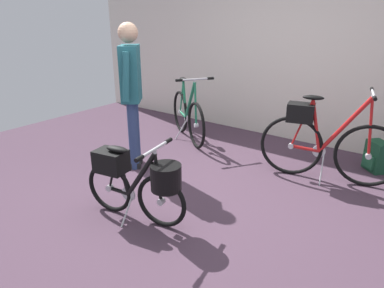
# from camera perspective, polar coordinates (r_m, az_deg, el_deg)

# --- Properties ---
(ground_plane) EXTENTS (7.40, 7.40, 0.00)m
(ground_plane) POSITION_cam_1_polar(r_m,az_deg,el_deg) (3.51, -0.12, -9.42)
(ground_plane) COLOR #473342
(back_wall) EXTENTS (7.40, 0.10, 3.04)m
(back_wall) POSITION_cam_1_polar(r_m,az_deg,el_deg) (5.17, 16.69, 17.20)
(back_wall) COLOR silver
(back_wall) RESTS_ON ground_plane
(folding_bike_foreground) EXTENTS (1.03, 0.53, 0.74)m
(folding_bike_foreground) POSITION_cam_1_polar(r_m,az_deg,el_deg) (3.08, -8.85, -5.77)
(folding_bike_foreground) COLOR black
(folding_bike_foreground) RESTS_ON ground_plane
(display_bike_left) EXTENTS (1.45, 0.55, 1.03)m
(display_bike_left) POSITION_cam_1_polar(r_m,az_deg,el_deg) (4.05, 20.63, 0.57)
(display_bike_left) COLOR black
(display_bike_left) RESTS_ON ground_plane
(display_bike_right) EXTENTS (1.15, 0.82, 0.96)m
(display_bike_right) POSITION_cam_1_polar(r_m,az_deg,el_deg) (5.08, -0.71, 4.73)
(display_bike_right) COLOR black
(display_bike_right) RESTS_ON ground_plane
(visitor_near_wall) EXTENTS (0.39, 0.43, 1.67)m
(visitor_near_wall) POSITION_cam_1_polar(r_m,az_deg,el_deg) (4.06, -9.94, 8.98)
(visitor_near_wall) COLOR navy
(visitor_near_wall) RESTS_ON ground_plane
(backpack_on_floor) EXTENTS (0.31, 0.31, 0.36)m
(backpack_on_floor) POSITION_cam_1_polar(r_m,az_deg,el_deg) (4.63, 27.93, -1.83)
(backpack_on_floor) COLOR #19472D
(backpack_on_floor) RESTS_ON ground_plane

